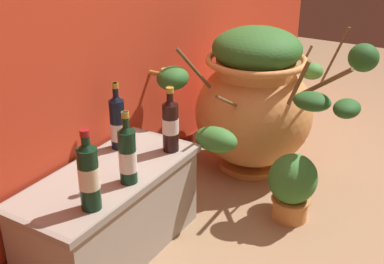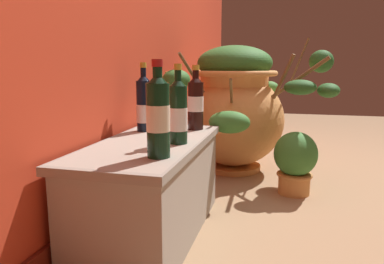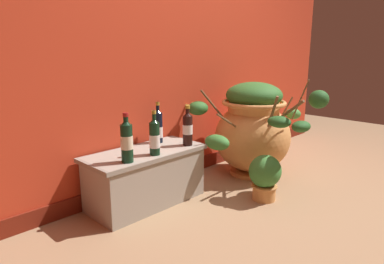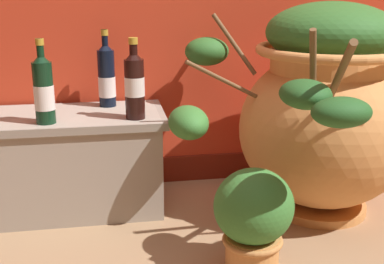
{
  "view_description": "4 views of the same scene",
  "coord_description": "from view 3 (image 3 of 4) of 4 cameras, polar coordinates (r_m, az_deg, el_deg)",
  "views": [
    {
      "loc": [
        -2.07,
        -0.38,
        1.45
      ],
      "look_at": [
        -0.25,
        0.72,
        0.46
      ],
      "focal_mm": 47.27,
      "sensor_mm": 36.0,
      "label": 1
    },
    {
      "loc": [
        -2.01,
        0.37,
        0.7
      ],
      "look_at": [
        -0.22,
        0.82,
        0.36
      ],
      "focal_mm": 33.74,
      "sensor_mm": 36.0,
      "label": 2
    },
    {
      "loc": [
        -2.11,
        -1.01,
        1.1
      ],
      "look_at": [
        -0.19,
        0.88,
        0.45
      ],
      "focal_mm": 32.22,
      "sensor_mm": 36.0,
      "label": 3
    },
    {
      "loc": [
        -0.45,
        -1.08,
        0.89
      ],
      "look_at": [
        -0.12,
        0.84,
        0.31
      ],
      "focal_mm": 46.89,
      "sensor_mm": 36.0,
      "label": 4
    }
  ],
  "objects": [
    {
      "name": "ground_plane",
      "position": [
        2.59,
        17.52,
        -12.36
      ],
      "size": [
        7.0,
        7.0,
        0.0
      ],
      "primitive_type": "plane",
      "color": "#9E7A56"
    },
    {
      "name": "back_wall",
      "position": [
        3.06,
        -1.84,
        17.07
      ],
      "size": [
        4.4,
        0.33,
        2.6
      ],
      "color": "red",
      "rests_on": "ground_plane"
    },
    {
      "name": "terracotta_urn",
      "position": [
        3.08,
        10.05,
        0.58
      ],
      "size": [
        0.99,
        0.98,
        0.87
      ],
      "color": "#D68E4C",
      "rests_on": "ground_plane"
    },
    {
      "name": "stone_ledge",
      "position": [
        2.54,
        -7.64,
        -7.1
      ],
      "size": [
        0.88,
        0.4,
        0.4
      ],
      "color": "#9E9384",
      "rests_on": "ground_plane"
    },
    {
      "name": "wine_bottle_left",
      "position": [
        2.35,
        -6.23,
        -0.75
      ],
      "size": [
        0.07,
        0.07,
        0.31
      ],
      "color": "black",
      "rests_on": "stone_ledge"
    },
    {
      "name": "wine_bottle_middle",
      "position": [
        2.67,
        -5.64,
        0.97
      ],
      "size": [
        0.07,
        0.07,
        0.32
      ],
      "color": "black",
      "rests_on": "stone_ledge"
    },
    {
      "name": "wine_bottle_right",
      "position": [
        2.57,
        -0.74,
        0.76
      ],
      "size": [
        0.08,
        0.08,
        0.3
      ],
      "color": "black",
      "rests_on": "stone_ledge"
    },
    {
      "name": "wine_bottle_back",
      "position": [
        2.22,
        -10.76,
        -1.29
      ],
      "size": [
        0.08,
        0.08,
        0.32
      ],
      "color": "black",
      "rests_on": "stone_ledge"
    },
    {
      "name": "potted_shrub",
      "position": [
        2.63,
        11.97,
        -7.08
      ],
      "size": [
        0.25,
        0.23,
        0.35
      ],
      "color": "#D68E4C",
      "rests_on": "ground_plane"
    }
  ]
}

